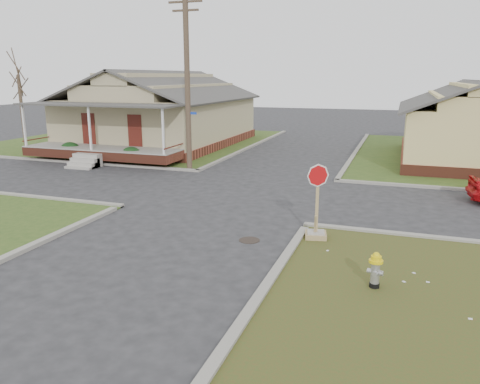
% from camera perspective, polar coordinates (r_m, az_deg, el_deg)
% --- Properties ---
extents(ground, '(120.00, 120.00, 0.00)m').
position_cam_1_polar(ground, '(15.52, -6.04, -4.39)').
color(ground, '#252528').
rests_on(ground, ground).
extents(verge_far_left, '(19.00, 19.00, 0.05)m').
position_cam_1_polar(verge_far_left, '(37.11, -12.56, 6.13)').
color(verge_far_left, '#304A1A').
rests_on(verge_far_left, ground).
extents(curbs, '(80.00, 40.00, 0.12)m').
position_cam_1_polar(curbs, '(19.97, 0.02, -0.14)').
color(curbs, gray).
rests_on(curbs, ground).
extents(manhole, '(0.64, 0.64, 0.01)m').
position_cam_1_polar(manhole, '(14.31, 1.15, -5.89)').
color(manhole, black).
rests_on(manhole, ground).
extents(corner_house, '(10.10, 15.50, 5.30)m').
position_cam_1_polar(corner_house, '(34.25, -9.57, 9.44)').
color(corner_house, brown).
rests_on(corner_house, ground).
extents(side_house_yellow, '(7.60, 11.60, 4.70)m').
position_cam_1_polar(side_house_yellow, '(30.15, 26.24, 7.44)').
color(side_house_yellow, brown).
rests_on(side_house_yellow, ground).
extents(utility_pole, '(1.80, 0.28, 9.00)m').
position_cam_1_polar(utility_pole, '(24.58, -6.45, 13.40)').
color(utility_pole, '#3D2E23').
rests_on(utility_pole, ground).
extents(tree_far_left, '(0.22, 0.22, 4.90)m').
position_cam_1_polar(tree_far_left, '(35.19, -25.03, 8.82)').
color(tree_far_left, '#3D2E23').
rests_on(tree_far_left, verge_far_left).
extents(fire_hydrant, '(0.32, 0.32, 0.87)m').
position_cam_1_polar(fire_hydrant, '(11.44, 16.19, -8.90)').
color(fire_hydrant, black).
rests_on(fire_hydrant, ground).
extents(stop_sign, '(0.65, 0.64, 2.30)m').
position_cam_1_polar(stop_sign, '(14.43, 9.28, -3.64)').
color(stop_sign, '#9E8455').
rests_on(stop_sign, ground).
extents(hedge_left, '(1.36, 1.12, 1.04)m').
position_cam_1_polar(hedge_left, '(29.67, -19.97, 4.80)').
color(hedge_left, '#143413').
rests_on(hedge_left, verge_far_left).
extents(hedge_right, '(1.33, 1.09, 1.02)m').
position_cam_1_polar(hedge_right, '(26.90, -13.09, 4.38)').
color(hedge_right, '#143413').
rests_on(hedge_right, verge_far_left).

